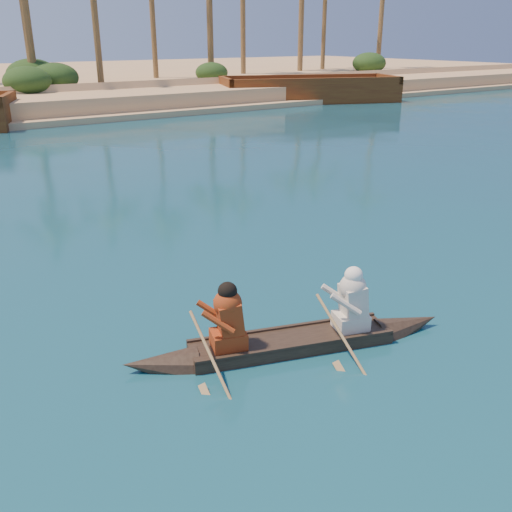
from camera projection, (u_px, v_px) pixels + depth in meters
canoe at (291, 332)px, 9.07m from camera, size 5.30×2.28×1.47m
barge_right at (309, 91)px, 42.96m from camera, size 13.82×8.78×2.19m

